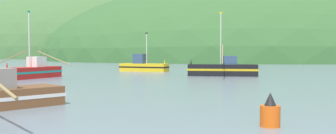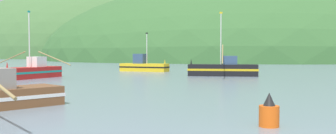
% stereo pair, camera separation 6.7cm
% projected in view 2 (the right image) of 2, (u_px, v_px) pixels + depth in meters
% --- Properties ---
extents(hill_mid_left, '(180.30, 144.24, 64.35)m').
position_uv_depth(hill_mid_left, '(255.00, 59.00, 160.80)').
color(hill_mid_left, '#386633').
rests_on(hill_mid_left, ground).
extents(hill_mid_right, '(145.39, 116.31, 82.87)m').
position_uv_depth(hill_mid_right, '(88.00, 58.00, 219.73)').
color(hill_mid_right, '#47703D').
rests_on(hill_mid_right, ground).
extents(hill_far_right, '(156.08, 124.86, 62.84)m').
position_uv_depth(hill_far_right, '(271.00, 57.00, 229.21)').
color(hill_far_right, '#386633').
rests_on(hill_far_right, ground).
extents(fishing_boat_red, '(9.33, 7.27, 7.43)m').
position_uv_depth(fishing_boat_red, '(33.00, 71.00, 40.71)').
color(fishing_boat_red, red).
rests_on(fishing_boat_red, ground).
extents(fishing_boat_black, '(8.65, 13.27, 7.78)m').
position_uv_depth(fishing_boat_black, '(223.00, 69.00, 44.66)').
color(fishing_boat_black, black).
rests_on(fishing_boat_black, ground).
extents(fishing_boat_yellow, '(7.61, 5.45, 5.89)m').
position_uv_depth(fishing_boat_yellow, '(144.00, 66.00, 55.91)').
color(fishing_boat_yellow, gold).
rests_on(fishing_boat_yellow, ground).
extents(channel_buoy, '(0.77, 0.77, 1.31)m').
position_uv_depth(channel_buoy, '(269.00, 113.00, 13.98)').
color(channel_buoy, '#E55914').
rests_on(channel_buoy, ground).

